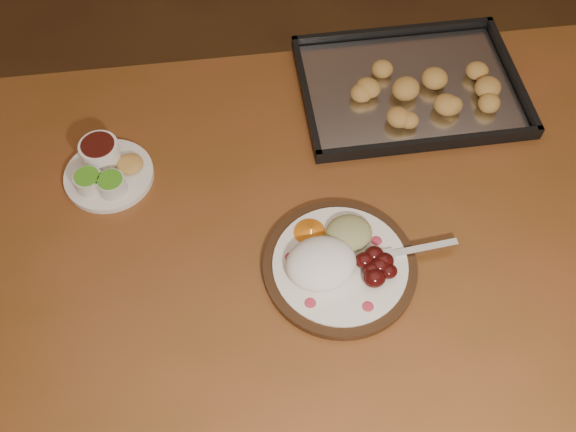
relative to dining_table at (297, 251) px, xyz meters
name	(u,v)px	position (x,y,z in m)	size (l,w,h in m)	color
ground	(354,336)	(0.19, 0.04, -0.65)	(4.00, 4.00, 0.00)	brown
dining_table	(297,251)	(0.00, 0.00, 0.00)	(1.61, 1.10, 0.75)	brown
dinner_plate	(338,262)	(0.04, -0.10, 0.12)	(0.34, 0.27, 0.06)	black
condiment_saucer	(106,169)	(-0.32, 0.20, 0.12)	(0.17, 0.17, 0.06)	white
baking_tray	(410,85)	(0.32, 0.26, 0.11)	(0.49, 0.39, 0.05)	black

